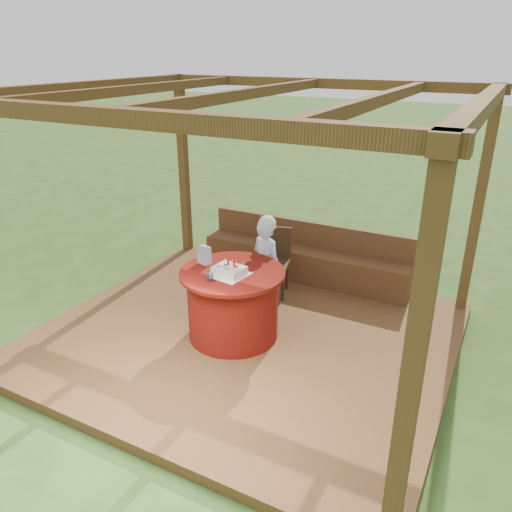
{
  "coord_description": "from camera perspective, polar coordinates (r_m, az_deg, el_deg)",
  "views": [
    {
      "loc": [
        2.44,
        -4.39,
        3.19
      ],
      "look_at": [
        0.0,
        0.25,
        1.0
      ],
      "focal_mm": 35.0,
      "sensor_mm": 36.0,
      "label": 1
    }
  ],
  "objects": [
    {
      "name": "birthday_cake",
      "position": [
        5.36,
        -3.07,
        -1.69
      ],
      "size": [
        0.41,
        0.41,
        0.17
      ],
      "color": "white",
      "rests_on": "table"
    },
    {
      "name": "deck",
      "position": [
        5.92,
        -1.14,
        -9.27
      ],
      "size": [
        4.5,
        4.0,
        0.12
      ],
      "primitive_type": "cube",
      "color": "brown",
      "rests_on": "ground"
    },
    {
      "name": "chair",
      "position": [
        6.64,
        1.97,
        -0.16
      ],
      "size": [
        0.54,
        0.54,
        0.89
      ],
      "color": "#332010",
      "rests_on": "deck"
    },
    {
      "name": "drinking_glass",
      "position": [
        5.24,
        -5.33,
        -2.47
      ],
      "size": [
        0.11,
        0.11,
        0.09
      ],
      "primitive_type": "imported",
      "rotation": [
        0.0,
        0.0,
        0.2
      ],
      "color": "silver",
      "rests_on": "table"
    },
    {
      "name": "gift_bag",
      "position": [
        5.66,
        -5.93,
        0.1
      ],
      "size": [
        0.16,
        0.13,
        0.2
      ],
      "primitive_type": "cube",
      "rotation": [
        0.0,
        0.0,
        -0.28
      ],
      "color": "pink",
      "rests_on": "table"
    },
    {
      "name": "bench",
      "position": [
        7.15,
        5.49,
        -0.54
      ],
      "size": [
        3.0,
        0.42,
        0.8
      ],
      "color": "brown",
      "rests_on": "deck"
    },
    {
      "name": "elderly_woman",
      "position": [
        6.04,
        1.23,
        -1.02
      ],
      "size": [
        0.52,
        0.44,
        1.27
      ],
      "color": "#ABD5FF",
      "rests_on": "deck"
    },
    {
      "name": "table",
      "position": [
        5.65,
        -2.65,
        -5.43
      ],
      "size": [
        1.17,
        1.17,
        0.81
      ],
      "color": "maroon",
      "rests_on": "deck"
    },
    {
      "name": "pergola",
      "position": [
        5.08,
        -1.35,
        13.81
      ],
      "size": [
        4.5,
        4.0,
        2.72
      ],
      "color": "brown",
      "rests_on": "deck"
    },
    {
      "name": "ground",
      "position": [
        5.95,
        -1.14,
        -9.76
      ],
      "size": [
        60.0,
        60.0,
        0.0
      ],
      "primitive_type": "plane",
      "color": "#2D501A",
      "rests_on": "ground"
    }
  ]
}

